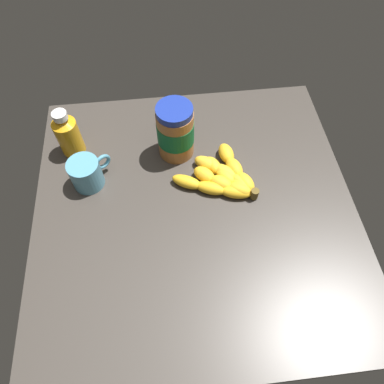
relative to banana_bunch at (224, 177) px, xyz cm
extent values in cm
cube|color=#38332D|center=(-7.05, 8.30, -3.34)|extent=(80.33, 79.86, 3.13)
ellipsoid|color=gold|center=(-2.21, -5.01, 0.12)|extent=(7.43, 6.19, 3.78)
ellipsoid|color=gold|center=(2.55, -3.09, 0.12)|extent=(7.29, 5.60, 3.78)
ellipsoid|color=gold|center=(7.52, -1.80, 0.12)|extent=(7.02, 4.92, 3.78)
ellipsoid|color=gold|center=(-2.52, -4.16, 0.00)|extent=(7.60, 7.02, 3.54)
ellipsoid|color=gold|center=(1.51, -0.44, 0.00)|extent=(7.26, 7.46, 3.54)
ellipsoid|color=gold|center=(4.87, 3.89, 0.00)|extent=(6.72, 7.70, 3.54)
ellipsoid|color=gold|center=(-3.33, -3.80, -0.06)|extent=(6.53, 6.81, 3.43)
ellipsoid|color=gold|center=(0.11, -0.45, -0.06)|extent=(6.84, 6.46, 3.43)
ellipsoid|color=gold|center=(4.10, 2.24, -0.06)|extent=(6.94, 5.91, 3.43)
ellipsoid|color=gold|center=(-4.19, -3.17, 0.08)|extent=(5.96, 7.16, 3.70)
ellipsoid|color=gold|center=(-1.77, 1.11, 0.08)|extent=(6.52, 7.18, 3.70)
ellipsoid|color=gold|center=(1.29, 4.97, 0.08)|extent=(6.91, 7.04, 3.70)
ellipsoid|color=gold|center=(-4.73, -2.22, -0.15)|extent=(5.10, 8.52, 3.24)
ellipsoid|color=gold|center=(-2.82, 3.86, -0.15)|extent=(5.84, 8.60, 3.24)
ellipsoid|color=gold|center=(-0.25, 9.68, -0.15)|extent=(6.50, 8.58, 3.24)
cylinder|color=brown|center=(-5.88, -6.77, 0.03)|extent=(2.00, 2.00, 3.00)
cylinder|color=#9E602D|center=(11.50, 11.32, 5.31)|extent=(9.49, 9.49, 14.18)
cylinder|color=#0F592D|center=(11.50, 11.32, 6.02)|extent=(9.68, 9.68, 6.38)
cylinder|color=navy|center=(11.50, 11.32, 13.34)|extent=(9.19, 9.19, 1.88)
cylinder|color=orange|center=(15.05, 39.44, 3.44)|extent=(6.27, 6.27, 10.42)
cone|color=orange|center=(15.05, 39.44, 9.57)|extent=(6.27, 6.27, 1.85)
cylinder|color=white|center=(15.05, 39.44, 11.40)|extent=(3.68, 3.68, 1.81)
cylinder|color=teal|center=(3.44, 34.80, 2.25)|extent=(7.95, 7.95, 8.04)
torus|color=teal|center=(6.45, 30.59, 2.65)|extent=(3.45, 4.27, 4.54)
camera|label=1|loc=(-50.62, 14.01, 75.22)|focal=33.19mm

